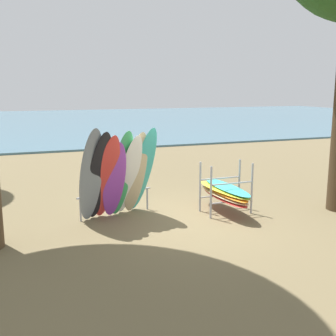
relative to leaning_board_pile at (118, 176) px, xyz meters
The scene contains 4 objects.
ground_plane 1.87m from the leaning_board_pile, 22.82° to the right, with size 80.00×80.00×0.00m, color brown.
lake_water 28.92m from the leaning_board_pile, 87.15° to the left, with size 80.00×36.00×0.10m, color #477084.
leaning_board_pile is the anchor object (origin of this frame).
board_storage_rack 2.65m from the leaning_board_pile, ahead, with size 1.15×2.13×1.25m.
Camera 1 is at (-3.62, -8.54, 3.04)m, focal length 44.39 mm.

